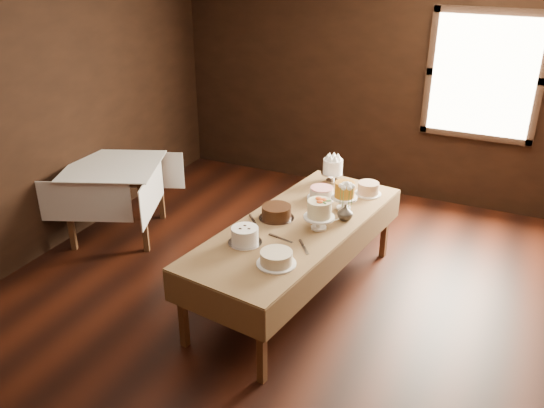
{
  "coord_description": "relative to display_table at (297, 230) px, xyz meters",
  "views": [
    {
      "loc": [
        1.88,
        -3.79,
        3.03
      ],
      "look_at": [
        0.0,
        0.2,
        0.95
      ],
      "focal_mm": 37.89,
      "sensor_mm": 36.0,
      "label": 1
    }
  ],
  "objects": [
    {
      "name": "side_table",
      "position": [
        -2.25,
        0.29,
        0.03
      ],
      "size": [
        1.25,
        1.25,
        0.81
      ],
      "rotation": [
        0.0,
        0.0,
        0.4
      ],
      "color": "#4A2C18",
      "rests_on": "ground"
    },
    {
      "name": "cake_chocolate",
      "position": [
        -0.21,
        0.01,
        0.11
      ],
      "size": [
        0.33,
        0.33,
        0.12
      ],
      "color": "silver",
      "rests_on": "display_table"
    },
    {
      "name": "cake_cream",
      "position": [
        0.12,
        -0.69,
        0.11
      ],
      "size": [
        0.35,
        0.35,
        0.11
      ],
      "color": "white",
      "rests_on": "display_table"
    },
    {
      "name": "floor",
      "position": [
        -0.18,
        -0.33,
        -0.68
      ],
      "size": [
        5.0,
        6.0,
        0.01
      ],
      "primitive_type": "cube",
      "color": "black",
      "rests_on": "ground"
    },
    {
      "name": "cake_server_b",
      "position": [
        0.24,
        -0.39,
        0.06
      ],
      "size": [
        0.17,
        0.2,
        0.01
      ],
      "primitive_type": "cube",
      "rotation": [
        0.0,
        0.0,
        -0.91
      ],
      "color": "silver",
      "rests_on": "display_table"
    },
    {
      "name": "cake_server_d",
      "position": [
        0.3,
        0.24,
        0.06
      ],
      "size": [
        0.17,
        0.2,
        0.01
      ],
      "primitive_type": "cube",
      "rotation": [
        0.0,
        0.0,
        0.87
      ],
      "color": "silver",
      "rests_on": "display_table"
    },
    {
      "name": "wall_left",
      "position": [
        -2.68,
        -0.33,
        0.72
      ],
      "size": [
        0.02,
        6.0,
        2.8
      ],
      "primitive_type": "cube",
      "color": "black",
      "rests_on": "ground"
    },
    {
      "name": "flower_vase",
      "position": [
        0.35,
        0.26,
        0.13
      ],
      "size": [
        0.15,
        0.15,
        0.14
      ],
      "primitive_type": "imported",
      "rotation": [
        0.0,
        0.0,
        6.16
      ],
      "color": "#2D2823",
      "rests_on": "display_table"
    },
    {
      "name": "wall_back",
      "position": [
        -0.18,
        2.67,
        0.72
      ],
      "size": [
        5.0,
        0.02,
        2.8
      ],
      "primitive_type": "cube",
      "color": "black",
      "rests_on": "ground"
    },
    {
      "name": "flower_bouquet",
      "position": [
        0.35,
        0.26,
        0.32
      ],
      "size": [
        0.14,
        0.14,
        0.2
      ],
      "primitive_type": null,
      "color": "white",
      "rests_on": "flower_vase"
    },
    {
      "name": "cake_meringue",
      "position": [
        -0.05,
        1.02,
        0.17
      ],
      "size": [
        0.24,
        0.24,
        0.25
      ],
      "color": "silver",
      "rests_on": "display_table"
    },
    {
      "name": "window",
      "position": [
        1.12,
        2.61,
        0.92
      ],
      "size": [
        1.1,
        0.05,
        1.3
      ],
      "primitive_type": "cube",
      "color": "#FFEABF",
      "rests_on": "wall_back"
    },
    {
      "name": "cake_speckled",
      "position": [
        0.37,
        0.87,
        0.11
      ],
      "size": [
        0.26,
        0.26,
        0.12
      ],
      "color": "white",
      "rests_on": "display_table"
    },
    {
      "name": "cake_server_c",
      "position": [
        0.04,
        0.28,
        0.06
      ],
      "size": [
        0.03,
        0.24,
        0.01
      ],
      "primitive_type": "cube",
      "rotation": [
        0.0,
        0.0,
        1.54
      ],
      "color": "silver",
      "rests_on": "display_table"
    },
    {
      "name": "cake_flowers",
      "position": [
        0.2,
        0.0,
        0.17
      ],
      "size": [
        0.29,
        0.29,
        0.27
      ],
      "color": "white",
      "rests_on": "display_table"
    },
    {
      "name": "cake_lattice",
      "position": [
        0.0,
        0.59,
        0.1
      ],
      "size": [
        0.28,
        0.28,
        0.1
      ],
      "color": "white",
      "rests_on": "display_table"
    },
    {
      "name": "cake_caramel",
      "position": [
        0.27,
        0.46,
        0.17
      ],
      "size": [
        0.25,
        0.25,
        0.28
      ],
      "color": "white",
      "rests_on": "display_table"
    },
    {
      "name": "display_table",
      "position": [
        0.0,
        0.0,
        0.0
      ],
      "size": [
        1.27,
        2.5,
        0.74
      ],
      "rotation": [
        0.0,
        0.0,
        -0.15
      ],
      "color": "#4A2C18",
      "rests_on": "ground"
    },
    {
      "name": "cake_server_e",
      "position": [
        -0.34,
        -0.15,
        0.06
      ],
      "size": [
        0.18,
        0.2,
        0.01
      ],
      "primitive_type": "cube",
      "rotation": [
        0.0,
        0.0,
        -0.85
      ],
      "color": "silver",
      "rests_on": "display_table"
    },
    {
      "name": "cake_swirl",
      "position": [
        -0.25,
        -0.5,
        0.12
      ],
      "size": [
        0.3,
        0.3,
        0.14
      ],
      "color": "silver",
      "rests_on": "display_table"
    },
    {
      "name": "cake_server_a",
      "position": [
        0.02,
        -0.31,
        0.06
      ],
      "size": [
        0.24,
        0.07,
        0.01
      ],
      "primitive_type": "cube",
      "rotation": [
        0.0,
        0.0,
        -0.2
      ],
      "color": "silver",
      "rests_on": "display_table"
    }
  ]
}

